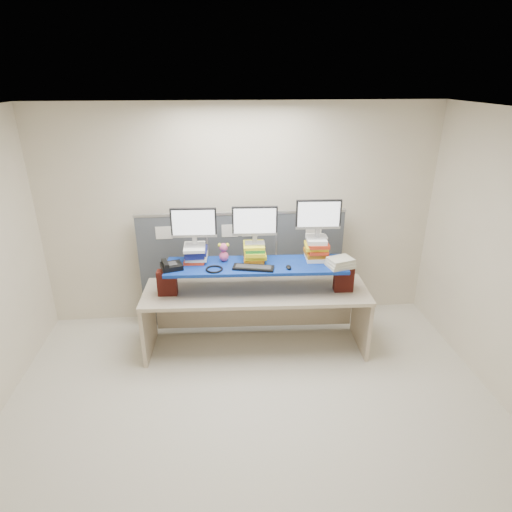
{
  "coord_description": "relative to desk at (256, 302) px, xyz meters",
  "views": [
    {
      "loc": [
        -0.28,
        -3.21,
        3.08
      ],
      "look_at": [
        0.12,
        1.14,
        1.21
      ],
      "focal_mm": 30.0,
      "sensor_mm": 36.0,
      "label": 1
    }
  ],
  "objects": [
    {
      "name": "monitor_center",
      "position": [
        -0.0,
        0.12,
        0.93
      ],
      "size": [
        0.5,
        0.15,
        0.44
      ],
      "rotation": [
        0.0,
        0.0,
        -0.05
      ],
      "color": "#A5A5AA",
      "rests_on": "book_stack_center"
    },
    {
      "name": "headset",
      "position": [
        -0.47,
        -0.11,
        0.5
      ],
      "size": [
        0.21,
        0.21,
        0.02
      ],
      "primitive_type": "torus",
      "rotation": [
        0.0,
        0.0,
        -0.12
      ],
      "color": "black",
      "rests_on": "blue_board"
    },
    {
      "name": "blue_board",
      "position": [
        -0.0,
        0.0,
        0.47
      ],
      "size": [
        2.04,
        0.59,
        0.04
      ],
      "primitive_type": "cube",
      "rotation": [
        0.0,
        0.0,
        -0.05
      ],
      "color": "navy",
      "rests_on": "brick_pier_left"
    },
    {
      "name": "monitor_left",
      "position": [
        -0.67,
        0.15,
        0.92
      ],
      "size": [
        0.5,
        0.15,
        0.44
      ],
      "rotation": [
        0.0,
        0.0,
        -0.05
      ],
      "color": "#A5A5AA",
      "rests_on": "book_stack_left"
    },
    {
      "name": "room",
      "position": [
        -0.12,
        -1.14,
        0.77
      ],
      "size": [
        5.0,
        4.0,
        2.8
      ],
      "color": "beige",
      "rests_on": "ground"
    },
    {
      "name": "brick_pier_left",
      "position": [
        -1.0,
        -0.0,
        0.3
      ],
      "size": [
        0.22,
        0.13,
        0.29
      ],
      "primitive_type": "cube",
      "rotation": [
        0.0,
        0.0,
        -0.05
      ],
      "color": "maroon",
      "rests_on": "desk"
    },
    {
      "name": "desk_phone",
      "position": [
        -0.94,
        -0.03,
        0.52
      ],
      "size": [
        0.27,
        0.25,
        0.09
      ],
      "rotation": [
        0.0,
        0.0,
        0.29
      ],
      "color": "black",
      "rests_on": "blue_board"
    },
    {
      "name": "binder_stack",
      "position": [
        0.92,
        -0.15,
        0.53
      ],
      "size": [
        0.33,
        0.29,
        0.1
      ],
      "rotation": [
        0.0,
        0.0,
        0.28
      ],
      "color": "beige",
      "rests_on": "blue_board"
    },
    {
      "name": "book_stack_center",
      "position": [
        -0.0,
        0.12,
        0.58
      ],
      "size": [
        0.26,
        0.32,
        0.2
      ],
      "color": "#C26F12",
      "rests_on": "blue_board"
    },
    {
      "name": "plush_toy",
      "position": [
        -0.36,
        0.12,
        0.6
      ],
      "size": [
        0.13,
        0.1,
        0.22
      ],
      "rotation": [
        0.0,
        0.0,
        0.3
      ],
      "color": "#D65183",
      "rests_on": "blue_board"
    },
    {
      "name": "book_stack_right",
      "position": [
        0.7,
        0.09,
        0.62
      ],
      "size": [
        0.28,
        0.32,
        0.26
      ],
      "color": "white",
      "rests_on": "blue_board"
    },
    {
      "name": "desk",
      "position": [
        0.0,
        0.0,
        0.0
      ],
      "size": [
        2.61,
        0.87,
        0.78
      ],
      "rotation": [
        0.0,
        0.0,
        -0.05
      ],
      "color": "#BDAB90",
      "rests_on": "ground"
    },
    {
      "name": "monitor_right",
      "position": [
        0.7,
        0.09,
        1.0
      ],
      "size": [
        0.5,
        0.15,
        0.44
      ],
      "rotation": [
        0.0,
        0.0,
        -0.05
      ],
      "color": "#A5A5AA",
      "rests_on": "book_stack_right"
    },
    {
      "name": "keyboard",
      "position": [
        -0.04,
        -0.12,
        0.5
      ],
      "size": [
        0.47,
        0.25,
        0.03
      ],
      "rotation": [
        0.0,
        0.0,
        -0.23
      ],
      "color": "black",
      "rests_on": "blue_board"
    },
    {
      "name": "cubicle_partition",
      "position": [
        -0.12,
        0.64,
        0.14
      ],
      "size": [
        2.6,
        0.06,
        1.53
      ],
      "color": "#3E4349",
      "rests_on": "ground"
    },
    {
      "name": "brick_pier_right",
      "position": [
        0.99,
        -0.09,
        0.3
      ],
      "size": [
        0.22,
        0.13,
        0.29
      ],
      "primitive_type": "cube",
      "rotation": [
        0.0,
        0.0,
        -0.05
      ],
      "color": "maroon",
      "rests_on": "desk"
    },
    {
      "name": "book_stack_left",
      "position": [
        -0.67,
        0.15,
        0.58
      ],
      "size": [
        0.27,
        0.31,
        0.19
      ],
      "color": "red",
      "rests_on": "blue_board"
    },
    {
      "name": "mouse",
      "position": [
        0.34,
        -0.15,
        0.5
      ],
      "size": [
        0.09,
        0.12,
        0.03
      ],
      "primitive_type": "ellipsoid",
      "rotation": [
        0.0,
        0.0,
        0.32
      ],
      "color": "black",
      "rests_on": "blue_board"
    }
  ]
}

